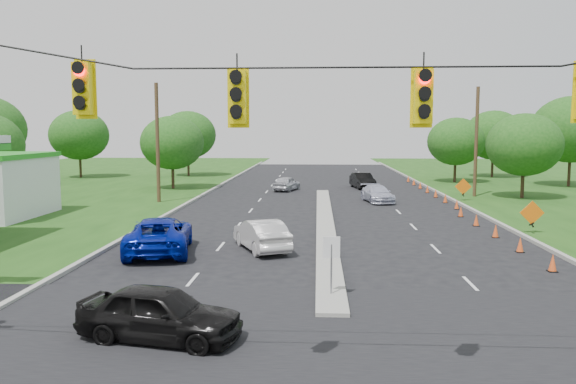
{
  "coord_description": "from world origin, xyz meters",
  "views": [
    {
      "loc": [
        -0.47,
        -11.75,
        5.41
      ],
      "look_at": [
        -1.73,
        12.25,
        2.8
      ],
      "focal_mm": 35.0,
      "sensor_mm": 36.0,
      "label": 1
    }
  ],
  "objects": [
    {
      "name": "ground",
      "position": [
        0.0,
        0.0,
        0.0
      ],
      "size": [
        160.0,
        160.0,
        0.0
      ],
      "primitive_type": "plane",
      "color": "black",
      "rests_on": "ground"
    },
    {
      "name": "cross_street",
      "position": [
        0.0,
        0.0,
        0.0
      ],
      "size": [
        160.0,
        14.0,
        0.02
      ],
      "primitive_type": "cube",
      "color": "black",
      "rests_on": "ground"
    },
    {
      "name": "curb_left",
      "position": [
        -10.1,
        30.0,
        0.0
      ],
      "size": [
        0.25,
        110.0,
        0.16
      ],
      "primitive_type": "cube",
      "color": "gray",
      "rests_on": "ground"
    },
    {
      "name": "curb_right",
      "position": [
        10.1,
        30.0,
        0.0
      ],
      "size": [
        0.25,
        110.0,
        0.16
      ],
      "primitive_type": "cube",
      "color": "gray",
      "rests_on": "ground"
    },
    {
      "name": "median",
      "position": [
        0.0,
        21.0,
        0.0
      ],
      "size": [
        1.0,
        34.0,
        0.18
      ],
      "primitive_type": "cube",
      "color": "gray",
      "rests_on": "ground"
    },
    {
      "name": "median_sign",
      "position": [
        0.0,
        6.0,
        1.46
      ],
      "size": [
        0.55,
        0.06,
        2.05
      ],
      "color": "gray",
      "rests_on": "ground"
    },
    {
      "name": "signal_span",
      "position": [
        -0.05,
        -1.0,
        4.97
      ],
      "size": [
        25.6,
        0.32,
        9.0
      ],
      "color": "#422D1C",
      "rests_on": "ground"
    },
    {
      "name": "utility_pole_far_left",
      "position": [
        -12.5,
        30.0,
        4.5
      ],
      "size": [
        0.28,
        0.28,
        9.0
      ],
      "primitive_type": "cylinder",
      "color": "#422D1C",
      "rests_on": "ground"
    },
    {
      "name": "utility_pole_far_right",
      "position": [
        12.5,
        35.0,
        4.5
      ],
      "size": [
        0.28,
        0.28,
        9.0
      ],
      "primitive_type": "cylinder",
      "color": "#422D1C",
      "rests_on": "ground"
    },
    {
      "name": "cone_2",
      "position": [
        8.64,
        10.0,
        0.35
      ],
      "size": [
        0.32,
        0.32,
        0.7
      ],
      "primitive_type": "cone",
      "color": "#E1501D",
      "rests_on": "ground"
    },
    {
      "name": "cone_3",
      "position": [
        8.64,
        13.5,
        0.35
      ],
      "size": [
        0.32,
        0.32,
        0.7
      ],
      "primitive_type": "cone",
      "color": "#E1501D",
      "rests_on": "ground"
    },
    {
      "name": "cone_4",
      "position": [
        8.64,
        17.0,
        0.35
      ],
      "size": [
        0.32,
        0.32,
        0.7
      ],
      "primitive_type": "cone",
      "color": "#E1501D",
      "rests_on": "ground"
    },
    {
      "name": "cone_5",
      "position": [
        8.64,
        20.5,
        0.35
      ],
      "size": [
        0.32,
        0.32,
        0.7
      ],
      "primitive_type": "cone",
      "color": "#E1501D",
      "rests_on": "ground"
    },
    {
      "name": "cone_6",
      "position": [
        8.64,
        24.0,
        0.35
      ],
      "size": [
        0.32,
        0.32,
        0.7
      ],
      "primitive_type": "cone",
      "color": "#E1501D",
      "rests_on": "ground"
    },
    {
      "name": "cone_7",
      "position": [
        9.24,
        27.5,
        0.35
      ],
      "size": [
        0.32,
        0.32,
        0.7
      ],
      "primitive_type": "cone",
      "color": "#E1501D",
      "rests_on": "ground"
    },
    {
      "name": "cone_8",
      "position": [
        9.24,
        31.0,
        0.35
      ],
      "size": [
        0.32,
        0.32,
        0.7
      ],
      "primitive_type": "cone",
      "color": "#E1501D",
      "rests_on": "ground"
    },
    {
      "name": "cone_9",
      "position": [
        9.24,
        34.5,
        0.35
      ],
      "size": [
        0.32,
        0.32,
        0.7
      ],
      "primitive_type": "cone",
      "color": "#E1501D",
      "rests_on": "ground"
    },
    {
      "name": "cone_10",
      "position": [
        9.24,
        38.0,
        0.35
      ],
      "size": [
        0.32,
        0.32,
        0.7
      ],
      "primitive_type": "cone",
      "color": "#E1501D",
      "rests_on": "ground"
    },
    {
      "name": "cone_11",
      "position": [
        9.24,
        41.5,
        0.35
      ],
      "size": [
        0.32,
        0.32,
        0.7
      ],
      "primitive_type": "cone",
      "color": "#E1501D",
      "rests_on": "ground"
    },
    {
      "name": "cone_12",
      "position": [
        9.24,
        45.0,
        0.35
      ],
      "size": [
        0.32,
        0.32,
        0.7
      ],
      "primitive_type": "cone",
      "color": "#E1501D",
      "rests_on": "ground"
    },
    {
      "name": "cone_13",
      "position": [
        9.24,
        48.5,
        0.35
      ],
      "size": [
        0.32,
        0.32,
        0.7
      ],
      "primitive_type": "cone",
      "color": "#E1501D",
      "rests_on": "ground"
    },
    {
      "name": "work_sign_1",
      "position": [
        10.8,
        18.0,
        1.09
      ],
      "size": [
        1.27,
        0.58,
        1.37
      ],
      "color": "black",
      "rests_on": "ground"
    },
    {
      "name": "work_sign_2",
      "position": [
        10.8,
        32.0,
        1.09
      ],
      "size": [
        1.27,
        0.58,
        1.37
      ],
      "color": "black",
      "rests_on": "ground"
    },
    {
      "name": "tree_4",
      "position": [
        -28.0,
        52.0,
        4.96
      ],
      "size": [
        6.72,
        6.72,
        7.84
      ],
      "color": "black",
      "rests_on": "ground"
    },
    {
      "name": "tree_5",
      "position": [
        -14.0,
        40.0,
        4.34
      ],
      "size": [
        5.88,
        5.88,
        6.86
      ],
      "color": "black",
      "rests_on": "ground"
    },
    {
      "name": "tree_6",
      "position": [
        -16.0,
        55.0,
        4.96
      ],
      "size": [
        6.72,
        6.72,
        7.84
      ],
      "color": "black",
      "rests_on": "ground"
    },
    {
      "name": "tree_9",
      "position": [
        16.0,
        34.0,
        4.34
      ],
      "size": [
        5.88,
        5.88,
        6.86
      ],
      "color": "black",
      "rests_on": "ground"
    },
    {
      "name": "tree_10",
      "position": [
        24.0,
        44.0,
        5.58
      ],
      "size": [
        7.56,
        7.56,
        8.82
      ],
      "color": "black",
      "rests_on": "ground"
    },
    {
      "name": "tree_11",
      "position": [
        20.0,
        55.0,
        4.96
      ],
      "size": [
        6.72,
        6.72,
        7.84
      ],
      "color": "black",
      "rests_on": "ground"
    },
    {
      "name": "tree_12",
      "position": [
        14.0,
        48.0,
        4.34
      ],
      "size": [
        5.88,
        5.88,
        6.86
      ],
      "color": "black",
      "rests_on": "ground"
    },
    {
      "name": "black_sedan",
      "position": [
        -4.51,
        2.12,
        0.73
      ],
      "size": [
        4.54,
        2.56,
        1.46
      ],
      "primitive_type": "imported",
      "rotation": [
        0.0,
        0.0,
        1.36
      ],
      "color": "black",
      "rests_on": "ground"
    },
    {
      "name": "white_sedan",
      "position": [
        -3.01,
        13.39,
        0.71
      ],
      "size": [
        3.11,
        4.54,
        1.42
      ],
      "primitive_type": "imported",
      "rotation": [
        0.0,
        0.0,
        3.56
      ],
      "color": "beige",
      "rests_on": "ground"
    },
    {
      "name": "blue_pickup",
      "position": [
        -7.5,
        12.62,
        0.8
      ],
      "size": [
        3.61,
        6.13,
        1.6
      ],
      "primitive_type": "imported",
      "rotation": [
        0.0,
        0.0,
        3.31
      ],
      "color": "#031394",
      "rests_on": "ground"
    },
    {
      "name": "silver_car_far",
      "position": [
        4.13,
        31.22,
        0.64
      ],
      "size": [
        2.56,
        4.68,
        1.28
      ],
      "primitive_type": "imported",
      "rotation": [
        0.0,
        0.0,
        0.18
      ],
      "color": "#AEB0C6",
      "rests_on": "ground"
    },
    {
      "name": "silver_car_oncoming",
      "position": [
        -3.27,
        39.15,
        0.66
      ],
      "size": [
        2.65,
        4.18,
        1.32
      ],
      "primitive_type": "imported",
      "rotation": [
        0.0,
        0.0,
        2.84
      ],
      "color": "#AEAEB6",
      "rests_on": "ground"
    },
    {
      "name": "dark_car_receding",
      "position": [
        3.82,
        41.66,
        0.74
      ],
      "size": [
        2.33,
        4.69,
        1.48
      ],
      "primitive_type": "imported",
      "rotation": [
        0.0,
        0.0,
        0.18
      ],
      "color": "black",
      "rests_on": "ground"
    }
  ]
}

